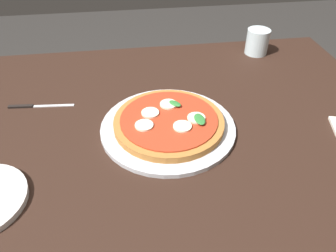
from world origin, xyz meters
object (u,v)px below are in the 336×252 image
object	(u,v)px
pizza	(169,122)
glass_cup	(257,42)
knife	(33,106)
dining_table	(160,158)
serving_tray	(168,127)

from	to	relation	value
pizza	glass_cup	bearing A→B (deg)	46.03
knife	dining_table	bearing A→B (deg)	-25.65
pizza	knife	world-z (taller)	pizza
dining_table	serving_tray	xyz separation A→B (m)	(0.02, 0.01, 0.10)
serving_tray	pizza	world-z (taller)	pizza
knife	pizza	bearing A→B (deg)	-22.47
dining_table	glass_cup	distance (m)	0.58
knife	glass_cup	world-z (taller)	glass_cup
serving_tray	glass_cup	distance (m)	0.54
serving_tray	knife	bearing A→B (deg)	157.21
dining_table	serving_tray	world-z (taller)	serving_tray
serving_tray	pizza	xyz separation A→B (m)	(0.00, 0.00, 0.02)
knife	serving_tray	bearing A→B (deg)	-22.79
dining_table	serving_tray	distance (m)	0.10
serving_tray	knife	distance (m)	0.39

